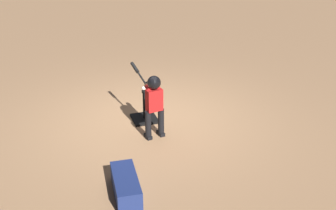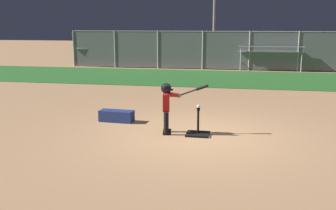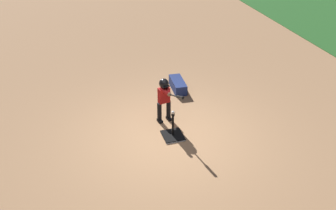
{
  "view_description": "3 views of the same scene",
  "coord_description": "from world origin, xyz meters",
  "px_view_note": "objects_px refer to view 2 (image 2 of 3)",
  "views": [
    {
      "loc": [
        -6.45,
        1.7,
        3.32
      ],
      "look_at": [
        -0.73,
        -0.14,
        0.59
      ],
      "focal_mm": 42.0,
      "sensor_mm": 36.0,
      "label": 1
    },
    {
      "loc": [
        0.92,
        -8.14,
        2.38
      ],
      "look_at": [
        -0.66,
        0.08,
        0.64
      ],
      "focal_mm": 42.0,
      "sensor_mm": 36.0,
      "label": 2
    },
    {
      "loc": [
        7.01,
        -2.16,
        5.13
      ],
      "look_at": [
        -0.1,
        0.01,
        0.78
      ],
      "focal_mm": 42.0,
      "sensor_mm": 36.0,
      "label": 3
    }
  ],
  "objects_px": {
    "baseball": "(198,106)",
    "bleachers_far_left": "(113,57)",
    "equipment_bag": "(117,116)",
    "batter_child": "(168,102)",
    "bleachers_left_center": "(269,57)",
    "batting_tee": "(198,132)"
  },
  "relations": [
    {
      "from": "baseball",
      "to": "bleachers_far_left",
      "type": "relative_size",
      "value": 0.02
    },
    {
      "from": "bleachers_far_left",
      "to": "equipment_bag",
      "type": "height_order",
      "value": "bleachers_far_left"
    },
    {
      "from": "baseball",
      "to": "bleachers_far_left",
      "type": "xyz_separation_m",
      "value": [
        -6.52,
        13.63,
        -0.13
      ]
    },
    {
      "from": "batter_child",
      "to": "equipment_bag",
      "type": "bearing_deg",
      "value": 150.86
    },
    {
      "from": "bleachers_left_center",
      "to": "equipment_bag",
      "type": "bearing_deg",
      "value": -109.39
    },
    {
      "from": "bleachers_left_center",
      "to": "equipment_bag",
      "type": "relative_size",
      "value": 3.89
    },
    {
      "from": "baseball",
      "to": "bleachers_far_left",
      "type": "height_order",
      "value": "bleachers_far_left"
    },
    {
      "from": "batter_child",
      "to": "bleachers_left_center",
      "type": "height_order",
      "value": "bleachers_left_center"
    },
    {
      "from": "baseball",
      "to": "bleachers_left_center",
      "type": "height_order",
      "value": "bleachers_left_center"
    },
    {
      "from": "batting_tee",
      "to": "bleachers_far_left",
      "type": "height_order",
      "value": "bleachers_far_left"
    },
    {
      "from": "batting_tee",
      "to": "baseball",
      "type": "height_order",
      "value": "baseball"
    },
    {
      "from": "batting_tee",
      "to": "batter_child",
      "type": "bearing_deg",
      "value": 179.35
    },
    {
      "from": "batter_child",
      "to": "bleachers_far_left",
      "type": "height_order",
      "value": "batter_child"
    },
    {
      "from": "bleachers_far_left",
      "to": "equipment_bag",
      "type": "relative_size",
      "value": 4.85
    },
    {
      "from": "batting_tee",
      "to": "batter_child",
      "type": "height_order",
      "value": "batter_child"
    },
    {
      "from": "bleachers_left_center",
      "to": "equipment_bag",
      "type": "distance_m",
      "value": 13.22
    },
    {
      "from": "batting_tee",
      "to": "baseball",
      "type": "distance_m",
      "value": 0.57
    },
    {
      "from": "batting_tee",
      "to": "bleachers_far_left",
      "type": "bearing_deg",
      "value": 115.55
    },
    {
      "from": "baseball",
      "to": "bleachers_far_left",
      "type": "distance_m",
      "value": 15.11
    },
    {
      "from": "bleachers_left_center",
      "to": "equipment_bag",
      "type": "height_order",
      "value": "bleachers_left_center"
    },
    {
      "from": "batting_tee",
      "to": "baseball",
      "type": "relative_size",
      "value": 8.1
    },
    {
      "from": "equipment_bag",
      "to": "bleachers_left_center",
      "type": "bearing_deg",
      "value": 74.46
    }
  ]
}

